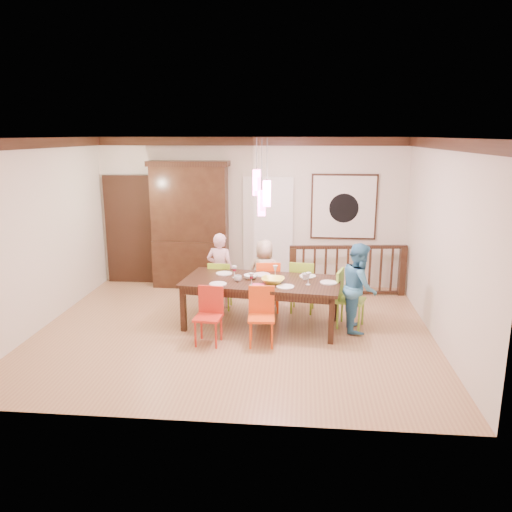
# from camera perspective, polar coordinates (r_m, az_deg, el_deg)

# --- Properties ---
(floor) EXTENTS (6.00, 6.00, 0.00)m
(floor) POSITION_cam_1_polar(r_m,az_deg,el_deg) (7.77, -2.55, -8.57)
(floor) COLOR #A77551
(floor) RESTS_ON ground
(ceiling) EXTENTS (6.00, 6.00, 0.00)m
(ceiling) POSITION_cam_1_polar(r_m,az_deg,el_deg) (7.19, -2.80, 13.34)
(ceiling) COLOR white
(ceiling) RESTS_ON wall_back
(wall_back) EXTENTS (6.00, 0.00, 6.00)m
(wall_back) POSITION_cam_1_polar(r_m,az_deg,el_deg) (9.79, -0.65, 4.93)
(wall_back) COLOR beige
(wall_back) RESTS_ON floor
(wall_left) EXTENTS (0.00, 5.00, 5.00)m
(wall_left) POSITION_cam_1_polar(r_m,az_deg,el_deg) (8.31, -23.65, 2.18)
(wall_left) COLOR beige
(wall_left) RESTS_ON floor
(wall_right) EXTENTS (0.00, 5.00, 5.00)m
(wall_right) POSITION_cam_1_polar(r_m,az_deg,el_deg) (7.55, 20.53, 1.40)
(wall_right) COLOR beige
(wall_right) RESTS_ON floor
(crown_molding) EXTENTS (6.00, 5.00, 0.16)m
(crown_molding) POSITION_cam_1_polar(r_m,az_deg,el_deg) (7.19, -2.80, 12.70)
(crown_molding) COLOR black
(crown_molding) RESTS_ON wall_back
(panel_door) EXTENTS (1.04, 0.07, 2.24)m
(panel_door) POSITION_cam_1_polar(r_m,az_deg,el_deg) (10.34, -14.04, 2.74)
(panel_door) COLOR black
(panel_door) RESTS_ON wall_back
(white_doorway) EXTENTS (0.97, 0.05, 2.22)m
(white_doorway) POSITION_cam_1_polar(r_m,az_deg,el_deg) (9.79, 1.37, 2.56)
(white_doorway) COLOR silver
(white_doorway) RESTS_ON wall_back
(painting) EXTENTS (1.25, 0.06, 1.25)m
(painting) POSITION_cam_1_polar(r_m,az_deg,el_deg) (9.71, 10.00, 5.54)
(painting) COLOR black
(painting) RESTS_ON wall_back
(pendant_cluster) EXTENTS (0.27, 0.21, 1.14)m
(pendant_cluster) POSITION_cam_1_polar(r_m,az_deg,el_deg) (7.47, 0.66, 7.26)
(pendant_cluster) COLOR #FF4CA4
(pendant_cluster) RESTS_ON ceiling
(dining_table) EXTENTS (2.52, 1.38, 0.75)m
(dining_table) POSITION_cam_1_polar(r_m,az_deg,el_deg) (7.76, 0.63, -3.29)
(dining_table) COLOR black
(dining_table) RESTS_ON floor
(chair_far_left) EXTENTS (0.38, 0.38, 0.84)m
(chair_far_left) POSITION_cam_1_polar(r_m,az_deg,el_deg) (8.63, -4.05, -2.91)
(chair_far_left) COLOR #95C626
(chair_far_left) RESTS_ON floor
(chair_far_mid) EXTENTS (0.44, 0.44, 0.89)m
(chair_far_mid) POSITION_cam_1_polar(r_m,az_deg,el_deg) (8.48, 1.37, -2.98)
(chair_far_mid) COLOR #F34810
(chair_far_mid) RESTS_ON floor
(chair_far_right) EXTENTS (0.45, 0.45, 0.90)m
(chair_far_right) POSITION_cam_1_polar(r_m,az_deg,el_deg) (8.48, 5.35, -3.01)
(chair_far_right) COLOR #84AB23
(chair_far_right) RESTS_ON floor
(chair_near_left) EXTENTS (0.40, 0.40, 0.82)m
(chair_near_left) POSITION_cam_1_polar(r_m,az_deg,el_deg) (7.19, -5.50, -6.48)
(chair_near_left) COLOR red
(chair_near_left) RESTS_ON floor
(chair_near_mid) EXTENTS (0.40, 0.40, 0.83)m
(chair_near_mid) POSITION_cam_1_polar(r_m,az_deg,el_deg) (7.13, 0.62, -6.56)
(chair_near_mid) COLOR #DD4813
(chair_near_mid) RESTS_ON floor
(chair_end_right) EXTENTS (0.51, 0.51, 0.90)m
(chair_end_right) POSITION_cam_1_polar(r_m,az_deg,el_deg) (7.90, 10.82, -4.45)
(chair_end_right) COLOR #8EC039
(chair_end_right) RESTS_ON floor
(china_hutch) EXTENTS (1.56, 0.46, 2.46)m
(china_hutch) POSITION_cam_1_polar(r_m,az_deg,el_deg) (9.81, -7.53, 3.55)
(china_hutch) COLOR black
(china_hutch) RESTS_ON floor
(balustrade) EXTENTS (2.19, 0.34, 0.96)m
(balustrade) POSITION_cam_1_polar(r_m,az_deg,el_deg) (9.44, 10.42, -1.53)
(balustrade) COLOR black
(balustrade) RESTS_ON floor
(person_far_left) EXTENTS (0.53, 0.40, 1.32)m
(person_far_left) POSITION_cam_1_polar(r_m,az_deg,el_deg) (8.65, -4.12, -1.65)
(person_far_left) COLOR #FFC2D4
(person_far_left) RESTS_ON floor
(person_far_mid) EXTENTS (0.66, 0.51, 1.20)m
(person_far_mid) POSITION_cam_1_polar(r_m,az_deg,el_deg) (8.65, 0.96, -2.03)
(person_far_mid) COLOR #C2AD92
(person_far_mid) RESTS_ON floor
(person_end_right) EXTENTS (0.52, 0.66, 1.36)m
(person_end_right) POSITION_cam_1_polar(r_m,az_deg,el_deg) (7.78, 11.70, -3.50)
(person_end_right) COLOR teal
(person_end_right) RESTS_ON floor
(serving_bowl) EXTENTS (0.38, 0.38, 0.09)m
(serving_bowl) POSITION_cam_1_polar(r_m,az_deg,el_deg) (7.57, 1.96, -2.81)
(serving_bowl) COLOR gold
(serving_bowl) RESTS_ON dining_table
(small_bowl) EXTENTS (0.23, 0.23, 0.07)m
(small_bowl) POSITION_cam_1_polar(r_m,az_deg,el_deg) (7.79, -0.61, -2.39)
(small_bowl) COLOR white
(small_bowl) RESTS_ON dining_table
(cup_left) EXTENTS (0.13, 0.13, 0.09)m
(cup_left) POSITION_cam_1_polar(r_m,az_deg,el_deg) (7.67, -2.10, -2.56)
(cup_left) COLOR silver
(cup_left) RESTS_ON dining_table
(cup_right) EXTENTS (0.12, 0.12, 0.10)m
(cup_right) POSITION_cam_1_polar(r_m,az_deg,el_deg) (7.78, 5.66, -2.35)
(cup_right) COLOR silver
(cup_right) RESTS_ON dining_table
(plate_far_left) EXTENTS (0.26, 0.26, 0.01)m
(plate_far_left) POSITION_cam_1_polar(r_m,az_deg,el_deg) (8.09, -3.67, -2.00)
(plate_far_left) COLOR white
(plate_far_left) RESTS_ON dining_table
(plate_far_mid) EXTENTS (0.26, 0.26, 0.01)m
(plate_far_mid) POSITION_cam_1_polar(r_m,az_deg,el_deg) (8.02, 0.68, -2.12)
(plate_far_mid) COLOR white
(plate_far_mid) RESTS_ON dining_table
(plate_far_right) EXTENTS (0.26, 0.26, 0.01)m
(plate_far_right) POSITION_cam_1_polar(r_m,az_deg,el_deg) (7.97, 5.93, -2.29)
(plate_far_right) COLOR white
(plate_far_right) RESTS_ON dining_table
(plate_near_left) EXTENTS (0.26, 0.26, 0.01)m
(plate_near_left) POSITION_cam_1_polar(r_m,az_deg,el_deg) (7.53, -4.37, -3.21)
(plate_near_left) COLOR white
(plate_near_left) RESTS_ON dining_table
(plate_near_mid) EXTENTS (0.26, 0.26, 0.01)m
(plate_near_mid) POSITION_cam_1_polar(r_m,az_deg,el_deg) (7.39, 3.36, -3.52)
(plate_near_mid) COLOR white
(plate_near_mid) RESTS_ON dining_table
(plate_end_right) EXTENTS (0.26, 0.26, 0.01)m
(plate_end_right) POSITION_cam_1_polar(r_m,az_deg,el_deg) (7.67, 8.30, -3.01)
(plate_end_right) COLOR white
(plate_end_right) RESTS_ON dining_table
(wine_glass_a) EXTENTS (0.08, 0.08, 0.19)m
(wine_glass_a) POSITION_cam_1_polar(r_m,az_deg,el_deg) (7.86, -2.49, -1.80)
(wine_glass_a) COLOR #590C19
(wine_glass_a) RESTS_ON dining_table
(wine_glass_b) EXTENTS (0.08, 0.08, 0.19)m
(wine_glass_b) POSITION_cam_1_polar(r_m,az_deg,el_deg) (7.88, 2.21, -1.76)
(wine_glass_b) COLOR silver
(wine_glass_b) RESTS_ON dining_table
(wine_glass_c) EXTENTS (0.08, 0.08, 0.19)m
(wine_glass_c) POSITION_cam_1_polar(r_m,az_deg,el_deg) (7.44, -0.52, -2.67)
(wine_glass_c) COLOR #590C19
(wine_glass_c) RESTS_ON dining_table
(wine_glass_d) EXTENTS (0.08, 0.08, 0.19)m
(wine_glass_d) POSITION_cam_1_polar(r_m,az_deg,el_deg) (7.52, 5.99, -2.58)
(wine_glass_d) COLOR silver
(wine_glass_d) RESTS_ON dining_table
(napkin) EXTENTS (0.18, 0.14, 0.01)m
(napkin) POSITION_cam_1_polar(r_m,az_deg,el_deg) (7.45, 0.25, -3.36)
(napkin) COLOR #D83359
(napkin) RESTS_ON dining_table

